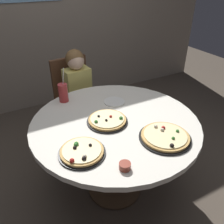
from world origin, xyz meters
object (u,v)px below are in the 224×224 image
(plate_small, at_px, (114,102))
(pizza_cheese, at_px, (82,152))
(diner_child, at_px, (82,107))
(pizza_veggie, at_px, (107,120))
(dining_table, at_px, (115,130))
(pizza_pepperoni, at_px, (165,137))
(chair_wooden, at_px, (75,97))
(sauce_bowl, at_px, (125,166))
(soda_cup, at_px, (63,93))

(plate_small, bearing_deg, pizza_cheese, -135.26)
(diner_child, distance_m, pizza_veggie, 0.79)
(dining_table, relative_size, pizza_cheese, 4.30)
(pizza_cheese, relative_size, pizza_pepperoni, 0.84)
(chair_wooden, bearing_deg, dining_table, -89.49)
(chair_wooden, xyz_separation_m, plate_small, (0.14, -0.67, 0.22))
(dining_table, relative_size, sauce_bowl, 18.29)
(diner_child, xyz_separation_m, sauce_bowl, (-0.20, -1.21, 0.29))
(pizza_veggie, bearing_deg, sauce_bowl, -105.07)
(diner_child, xyz_separation_m, pizza_pepperoni, (0.19, -1.09, 0.28))
(soda_cup, relative_size, plate_small, 1.71)
(chair_wooden, distance_m, diner_child, 0.19)
(diner_child, relative_size, plate_small, 6.01)
(chair_wooden, distance_m, pizza_pepperoni, 1.31)
(chair_wooden, bearing_deg, pizza_veggie, -93.30)
(pizza_veggie, bearing_deg, dining_table, -10.29)
(pizza_veggie, relative_size, pizza_pepperoni, 0.87)
(chair_wooden, relative_size, pizza_veggie, 3.07)
(pizza_pepperoni, bearing_deg, plate_small, 95.99)
(diner_child, xyz_separation_m, soda_cup, (-0.25, -0.26, 0.35))
(sauce_bowl, distance_m, plate_small, 0.79)
(chair_wooden, height_order, pizza_pepperoni, chair_wooden)
(pizza_veggie, xyz_separation_m, plate_small, (0.19, 0.25, -0.01))
(chair_wooden, relative_size, soda_cup, 3.09)
(pizza_cheese, bearing_deg, pizza_pepperoni, -12.20)
(dining_table, bearing_deg, soda_cup, 117.08)
(chair_wooden, bearing_deg, sauce_bowl, -97.42)
(sauce_bowl, height_order, plate_small, sauce_bowl)
(dining_table, relative_size, soda_cup, 4.17)
(pizza_pepperoni, bearing_deg, chair_wooden, 99.03)
(dining_table, bearing_deg, pizza_veggie, 169.71)
(pizza_cheese, height_order, plate_small, pizza_cheese)
(chair_wooden, xyz_separation_m, pizza_cheese, (-0.35, -1.16, 0.24))
(dining_table, xyz_separation_m, pizza_cheese, (-0.36, -0.23, 0.11))
(chair_wooden, xyz_separation_m, soda_cup, (-0.24, -0.44, 0.30))
(pizza_veggie, xyz_separation_m, sauce_bowl, (-0.13, -0.48, 0.00))
(chair_wooden, bearing_deg, pizza_pepperoni, -80.97)
(diner_child, bearing_deg, dining_table, -90.53)
(soda_cup, bearing_deg, pizza_pepperoni, -62.14)
(soda_cup, distance_m, sauce_bowl, 0.95)
(sauce_bowl, bearing_deg, plate_small, 66.10)
(diner_child, distance_m, soda_cup, 0.50)
(pizza_veggie, distance_m, sauce_bowl, 0.49)
(pizza_cheese, distance_m, sauce_bowl, 0.29)
(pizza_veggie, relative_size, plate_small, 1.72)
(chair_wooden, distance_m, pizza_veggie, 0.94)
(pizza_cheese, xyz_separation_m, plate_small, (0.49, 0.49, -0.01))
(dining_table, height_order, sauce_bowl, sauce_bowl)
(dining_table, bearing_deg, chair_wooden, 90.51)
(diner_child, relative_size, pizza_pepperoni, 3.05)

